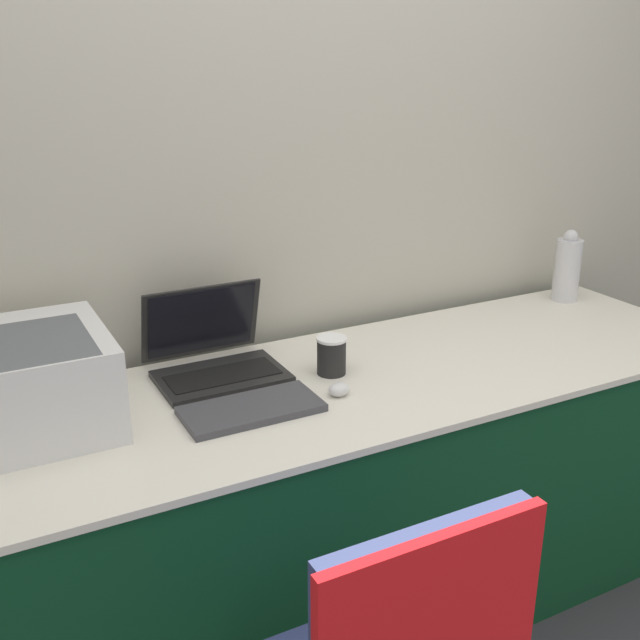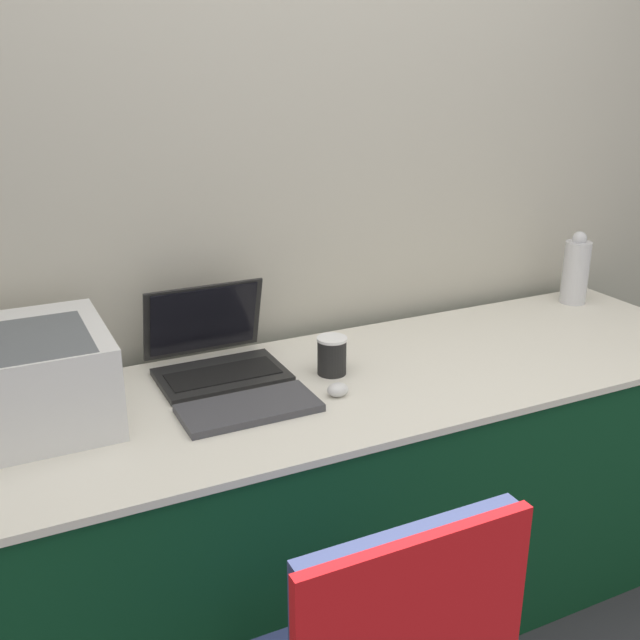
{
  "view_description": "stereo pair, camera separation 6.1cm",
  "coord_description": "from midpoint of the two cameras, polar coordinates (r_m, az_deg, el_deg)",
  "views": [
    {
      "loc": [
        -1.02,
        -1.34,
        1.68
      ],
      "look_at": [
        -0.11,
        0.39,
        0.98
      ],
      "focal_mm": 42.0,
      "sensor_mm": 36.0,
      "label": 1
    },
    {
      "loc": [
        -0.96,
        -1.37,
        1.68
      ],
      "look_at": [
        -0.11,
        0.39,
        0.98
      ],
      "focal_mm": 42.0,
      "sensor_mm": 36.0,
      "label": 2
    }
  ],
  "objects": [
    {
      "name": "metal_pitcher",
      "position": [
        2.93,
        19.48,
        3.59
      ],
      "size": [
        0.1,
        0.1,
        0.27
      ],
      "color": "silver",
      "rests_on": "table"
    },
    {
      "name": "coffee_cup",
      "position": [
        2.16,
        1.72,
        -2.73
      ],
      "size": [
        0.09,
        0.09,
        0.11
      ],
      "color": "black",
      "rests_on": "table"
    },
    {
      "name": "external_keyboard",
      "position": [
        1.97,
        -4.53,
        -6.72
      ],
      "size": [
        0.36,
        0.17,
        0.02
      ],
      "color": "#3D3D42",
      "rests_on": "table"
    },
    {
      "name": "mouse",
      "position": [
        2.04,
        2.23,
        -5.34
      ],
      "size": [
        0.06,
        0.05,
        0.04
      ],
      "color": "silver",
      "rests_on": "table"
    },
    {
      "name": "printer",
      "position": [
        1.98,
        -21.54,
        -4.13
      ],
      "size": [
        0.46,
        0.42,
        0.24
      ],
      "color": "silver",
      "rests_on": "table"
    },
    {
      "name": "wall_back",
      "position": [
        2.41,
        -1.34,
        10.74
      ],
      "size": [
        8.0,
        0.05,
        2.6
      ],
      "color": "#B7B2A3",
      "rests_on": "ground_plane"
    },
    {
      "name": "table",
      "position": [
        2.36,
        3.58,
        -13.17
      ],
      "size": [
        2.45,
        0.73,
        0.8
      ],
      "color": "#0C381E",
      "rests_on": "ground_plane"
    },
    {
      "name": "laptop_left",
      "position": [
        2.2,
        -7.21,
        -2.62
      ],
      "size": [
        0.36,
        0.31,
        0.24
      ],
      "color": "black",
      "rests_on": "table"
    }
  ]
}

